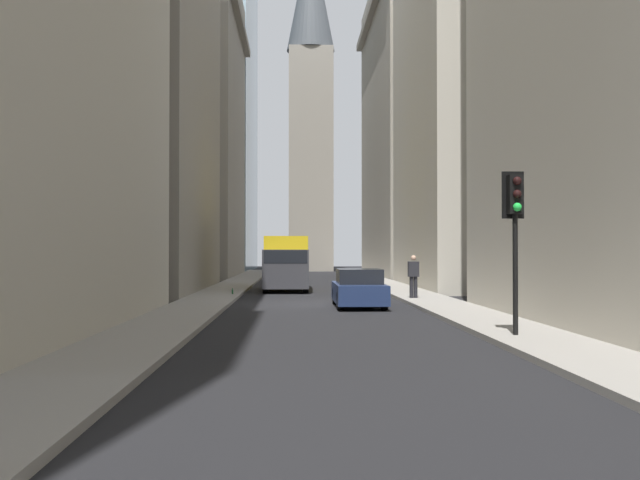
{
  "coord_description": "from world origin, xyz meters",
  "views": [
    {
      "loc": [
        -27.07,
        1.01,
        2.07
      ],
      "look_at": [
        10.22,
        -0.41,
        2.67
      ],
      "focal_mm": 38.8,
      "sensor_mm": 36.0,
      "label": 1
    }
  ],
  "objects_px": {
    "traffic_light_foreground": "(515,214)",
    "discarded_bottle": "(232,292)",
    "pedestrian": "(413,275)",
    "delivery_truck": "(286,263)",
    "sedan_navy": "(359,289)"
  },
  "relations": [
    {
      "from": "traffic_light_foreground",
      "to": "discarded_bottle",
      "type": "relative_size",
      "value": 14.03
    },
    {
      "from": "traffic_light_foreground",
      "to": "pedestrian",
      "type": "relative_size",
      "value": 2.15
    },
    {
      "from": "delivery_truck",
      "to": "pedestrian",
      "type": "height_order",
      "value": "delivery_truck"
    },
    {
      "from": "discarded_bottle",
      "to": "pedestrian",
      "type": "bearing_deg",
      "value": -109.82
    },
    {
      "from": "traffic_light_foreground",
      "to": "discarded_bottle",
      "type": "bearing_deg",
      "value": 27.05
    },
    {
      "from": "pedestrian",
      "to": "discarded_bottle",
      "type": "height_order",
      "value": "pedestrian"
    },
    {
      "from": "pedestrian",
      "to": "discarded_bottle",
      "type": "relative_size",
      "value": 6.53
    },
    {
      "from": "delivery_truck",
      "to": "traffic_light_foreground",
      "type": "distance_m",
      "value": 21.36
    },
    {
      "from": "traffic_light_foreground",
      "to": "discarded_bottle",
      "type": "xyz_separation_m",
      "value": [
        15.39,
        7.86,
        -2.67
      ]
    },
    {
      "from": "delivery_truck",
      "to": "sedan_navy",
      "type": "xyz_separation_m",
      "value": [
        -10.84,
        -2.8,
        -0.8
      ]
    },
    {
      "from": "sedan_navy",
      "to": "delivery_truck",
      "type": "bearing_deg",
      "value": 14.49
    },
    {
      "from": "delivery_truck",
      "to": "sedan_navy",
      "type": "distance_m",
      "value": 11.22
    },
    {
      "from": "delivery_truck",
      "to": "discarded_bottle",
      "type": "bearing_deg",
      "value": 155.64
    },
    {
      "from": "pedestrian",
      "to": "discarded_bottle",
      "type": "distance_m",
      "value": 8.22
    },
    {
      "from": "sedan_navy",
      "to": "discarded_bottle",
      "type": "height_order",
      "value": "sedan_navy"
    }
  ]
}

